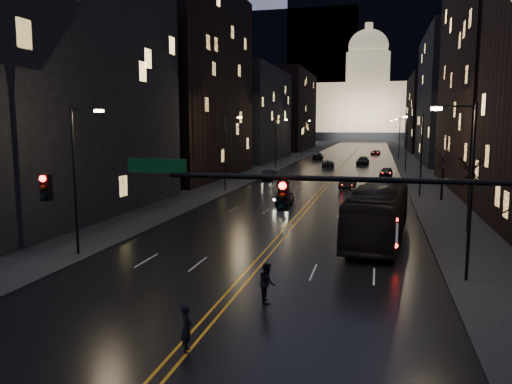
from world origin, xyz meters
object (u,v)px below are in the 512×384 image
Objects in this scene: bus at (378,213)px; oncoming_car_b at (270,175)px; pedestrian_a at (187,328)px; traffic_signal at (357,213)px; receding_car_a at (348,183)px; pedestrian_b at (267,283)px; oncoming_car_a at (284,196)px.

oncoming_car_b is (-15.14, 34.95, -1.15)m from bus.
pedestrian_a is (8.69, -54.09, 0.12)m from oncoming_car_b.
traffic_signal is 46.27m from receding_car_a.
pedestrian_b is (-1.13, -40.97, 0.16)m from receding_car_a.
pedestrian_a reaches higher than receding_car_a.
pedestrian_a is at bearing -88.00° from receding_car_a.
receding_car_a is 46.55m from pedestrian_a.
oncoming_car_a is at bearing 128.95° from bus.
pedestrian_b is (-4.05, 5.00, -4.20)m from traffic_signal.
receding_car_a is at bearing -22.48° from pedestrian_b.
pedestrian_b is (-4.78, -13.64, -0.98)m from bus.
traffic_signal reaches higher than pedestrian_b.
oncoming_car_a is at bearing 106.87° from oncoming_car_b.
oncoming_car_a is 0.98× the size of oncoming_car_b.
pedestrian_b is at bearing 102.91° from oncoming_car_b.
oncoming_car_a is (-9.14, 14.00, -1.14)m from bus.
receding_car_a is (-2.93, 45.97, -4.36)m from traffic_signal.
pedestrian_b reaches higher than oncoming_car_a.
bus reaches higher than oncoming_car_a.
oncoming_car_b is at bearing 119.25° from bus.
traffic_signal is 7.14m from pedestrian_a.
oncoming_car_b is at bearing -80.73° from oncoming_car_a.
receding_car_a is 40.98m from pedestrian_b.
oncoming_car_a is 27.98m from pedestrian_b.
bus reaches higher than receding_car_a.
bus is at bearing -76.94° from receding_car_a.
oncoming_car_a is 14.41m from receding_car_a.
pedestrian_b is at bearing -86.14° from receding_car_a.
pedestrian_a reaches higher than oncoming_car_a.
pedestrian_a is 5.75m from pedestrian_b.
oncoming_car_a is at bearing -106.92° from receding_car_a.
receding_car_a is at bearing -19.78° from pedestrian_a.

